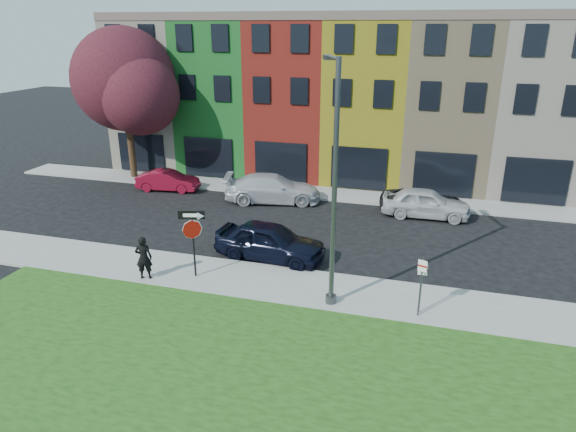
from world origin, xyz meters
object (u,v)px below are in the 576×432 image
(street_lamp, at_px, (333,187))
(stop_sign, at_px, (192,230))
(man, at_px, (144,258))
(sedan_near, at_px, (270,241))

(street_lamp, bearing_deg, stop_sign, 154.64)
(man, bearing_deg, stop_sign, -177.92)
(man, relative_size, sedan_near, 0.36)
(stop_sign, relative_size, sedan_near, 0.56)
(stop_sign, distance_m, street_lamp, 6.15)
(sedan_near, relative_size, street_lamp, 0.58)
(man, bearing_deg, street_lamp, 163.52)
(stop_sign, xyz_separation_m, sedan_near, (2.34, 2.70, -1.31))
(sedan_near, bearing_deg, street_lamp, -127.10)
(stop_sign, xyz_separation_m, man, (-1.86, -0.72, -1.12))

